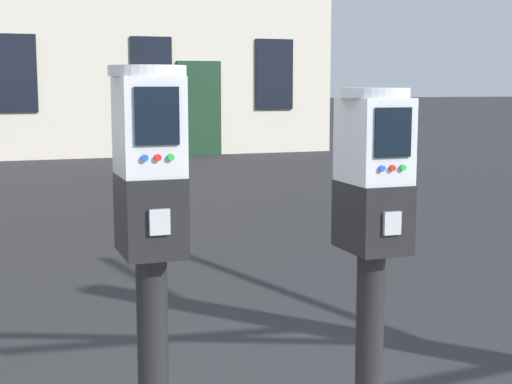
# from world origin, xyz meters

# --- Properties ---
(parking_meter_near_kerb) EXTENTS (0.22, 0.25, 1.50)m
(parking_meter_near_kerb) POSITION_xyz_m (-0.33, -0.28, 1.17)
(parking_meter_near_kerb) COLOR black
(parking_meter_near_kerb) RESTS_ON sidewalk_slab
(parking_meter_twin_adjacent) EXTENTS (0.22, 0.25, 1.44)m
(parking_meter_twin_adjacent) POSITION_xyz_m (0.37, -0.28, 1.13)
(parking_meter_twin_adjacent) COLOR black
(parking_meter_twin_adjacent) RESTS_ON sidewalk_slab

